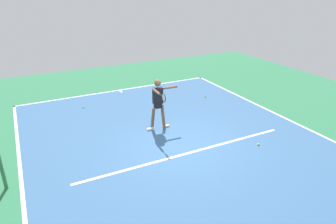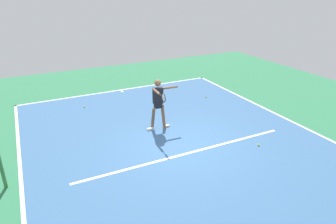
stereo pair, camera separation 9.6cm
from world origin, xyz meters
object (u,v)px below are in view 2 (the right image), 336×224
(tennis_ball_by_sideline, at_px, (259,145))
(tennis_ball_near_player, at_px, (84,107))
(tennis_ball_centre_court, at_px, (206,97))
(net_post, at_px, (2,170))
(tennis_player, at_px, (159,101))

(tennis_ball_by_sideline, xyz_separation_m, tennis_ball_near_player, (4.36, -5.79, 0.00))
(tennis_ball_centre_court, bearing_deg, net_post, 21.93)
(tennis_player, distance_m, tennis_ball_near_player, 3.94)
(tennis_player, height_order, tennis_ball_centre_court, tennis_player)
(tennis_ball_centre_court, bearing_deg, tennis_player, 31.01)
(tennis_ball_centre_court, xyz_separation_m, tennis_ball_near_player, (5.30, -1.25, 0.00))
(tennis_player, bearing_deg, net_post, 17.94)
(net_post, distance_m, tennis_ball_near_player, 5.47)
(net_post, relative_size, tennis_ball_centre_court, 16.21)
(tennis_ball_by_sideline, bearing_deg, tennis_player, -47.10)
(tennis_ball_near_player, bearing_deg, net_post, 57.08)
(net_post, distance_m, tennis_ball_centre_court, 8.91)
(tennis_ball_by_sideline, distance_m, tennis_ball_near_player, 7.25)
(tennis_ball_centre_court, relative_size, tennis_ball_near_player, 1.00)
(tennis_ball_centre_court, bearing_deg, tennis_ball_by_sideline, 78.42)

